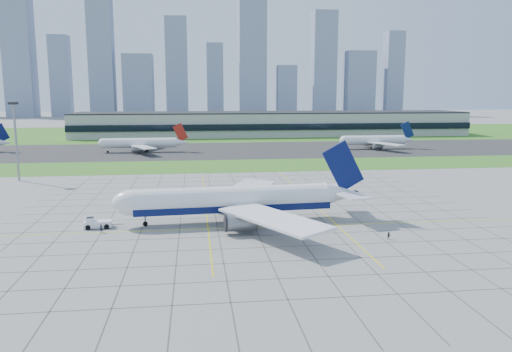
{
  "coord_description": "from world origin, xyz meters",
  "views": [
    {
      "loc": [
        -12.52,
        -104.7,
        28.54
      ],
      "look_at": [
        3.32,
        22.99,
        7.0
      ],
      "focal_mm": 35.0,
      "sensor_mm": 36.0,
      "label": 1
    }
  ],
  "objects_px": {
    "crew_far": "(389,236)",
    "airliner": "(235,200)",
    "light_mast": "(15,131)",
    "pushback_tug": "(96,223)",
    "distant_jet_1": "(141,143)",
    "distant_jet_2": "(375,140)",
    "crew_near": "(101,228)"
  },
  "relations": [
    {
      "from": "distant_jet_1",
      "to": "distant_jet_2",
      "type": "height_order",
      "value": "same"
    },
    {
      "from": "crew_near",
      "to": "pushback_tug",
      "type": "bearing_deg",
      "value": 68.17
    },
    {
      "from": "airliner",
      "to": "distant_jet_2",
      "type": "height_order",
      "value": "airliner"
    },
    {
      "from": "pushback_tug",
      "to": "crew_far",
      "type": "height_order",
      "value": "pushback_tug"
    },
    {
      "from": "light_mast",
      "to": "airliner",
      "type": "bearing_deg",
      "value": -42.92
    },
    {
      "from": "airliner",
      "to": "distant_jet_2",
      "type": "xyz_separation_m",
      "value": [
        83.47,
        137.8,
        -0.4
      ]
    },
    {
      "from": "light_mast",
      "to": "distant_jet_2",
      "type": "relative_size",
      "value": 0.6
    },
    {
      "from": "airliner",
      "to": "pushback_tug",
      "type": "height_order",
      "value": "airliner"
    },
    {
      "from": "pushback_tug",
      "to": "light_mast",
      "type": "bearing_deg",
      "value": 116.36
    },
    {
      "from": "light_mast",
      "to": "distant_jet_2",
      "type": "bearing_deg",
      "value": 26.98
    },
    {
      "from": "distant_jet_2",
      "to": "airliner",
      "type": "bearing_deg",
      "value": -121.2
    },
    {
      "from": "crew_far",
      "to": "pushback_tug",
      "type": "bearing_deg",
      "value": 175.04
    },
    {
      "from": "airliner",
      "to": "crew_near",
      "type": "xyz_separation_m",
      "value": [
        -28.19,
        -5.38,
        -3.98
      ]
    },
    {
      "from": "pushback_tug",
      "to": "distant_jet_1",
      "type": "height_order",
      "value": "distant_jet_1"
    },
    {
      "from": "crew_near",
      "to": "crew_far",
      "type": "distance_m",
      "value": 58.32
    },
    {
      "from": "light_mast",
      "to": "crew_far",
      "type": "xyz_separation_m",
      "value": [
        95.11,
        -78.92,
        -15.41
      ]
    },
    {
      "from": "light_mast",
      "to": "pushback_tug",
      "type": "distance_m",
      "value": 74.31
    },
    {
      "from": "airliner",
      "to": "pushback_tug",
      "type": "xyz_separation_m",
      "value": [
        -29.86,
        -1.44,
        -3.86
      ]
    },
    {
      "from": "crew_near",
      "to": "crew_far",
      "type": "xyz_separation_m",
      "value": [
        57.08,
        -11.96,
        -0.13
      ]
    },
    {
      "from": "light_mast",
      "to": "airliner",
      "type": "relative_size",
      "value": 0.45
    },
    {
      "from": "airliner",
      "to": "distant_jet_2",
      "type": "distance_m",
      "value": 161.11
    },
    {
      "from": "light_mast",
      "to": "crew_near",
      "type": "xyz_separation_m",
      "value": [
        38.03,
        -66.96,
        -15.28
      ]
    },
    {
      "from": "distant_jet_1",
      "to": "distant_jet_2",
      "type": "bearing_deg",
      "value": 0.02
    },
    {
      "from": "light_mast",
      "to": "pushback_tug",
      "type": "bearing_deg",
      "value": -60.02
    },
    {
      "from": "airliner",
      "to": "pushback_tug",
      "type": "distance_m",
      "value": 30.15
    },
    {
      "from": "crew_far",
      "to": "airliner",
      "type": "bearing_deg",
      "value": 159.21
    },
    {
      "from": "crew_near",
      "to": "distant_jet_1",
      "type": "bearing_deg",
      "value": 47.58
    },
    {
      "from": "light_mast",
      "to": "distant_jet_2",
      "type": "height_order",
      "value": "light_mast"
    },
    {
      "from": "airliner",
      "to": "crew_far",
      "type": "bearing_deg",
      "value": -34.6
    },
    {
      "from": "distant_jet_1",
      "to": "crew_near",
      "type": "bearing_deg",
      "value": -87.57
    },
    {
      "from": "pushback_tug",
      "to": "crew_far",
      "type": "distance_m",
      "value": 60.87
    },
    {
      "from": "light_mast",
      "to": "distant_jet_1",
      "type": "bearing_deg",
      "value": 67.24
    }
  ]
}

